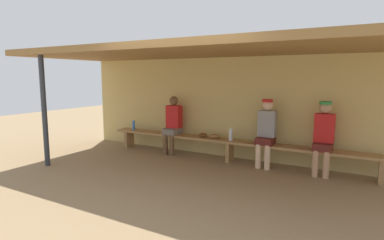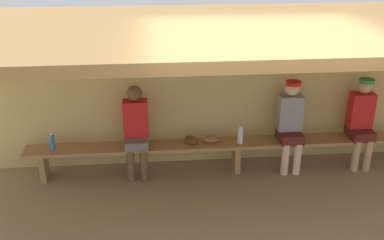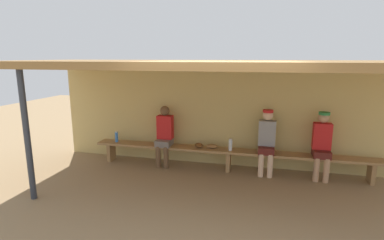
# 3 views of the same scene
# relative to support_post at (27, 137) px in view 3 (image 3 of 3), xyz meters

# --- Properties ---
(ground_plane) EXTENTS (24.00, 24.00, 0.00)m
(ground_plane) POSITION_rel_support_post_xyz_m (3.09, 0.55, -1.10)
(ground_plane) COLOR #937754
(back_wall) EXTENTS (8.00, 0.20, 2.20)m
(back_wall) POSITION_rel_support_post_xyz_m (3.09, 2.55, 0.00)
(back_wall) COLOR tan
(back_wall) RESTS_ON ground
(dugout_roof) EXTENTS (8.00, 2.80, 0.12)m
(dugout_roof) POSITION_rel_support_post_xyz_m (3.09, 1.25, 1.16)
(dugout_roof) COLOR olive
(dugout_roof) RESTS_ON back_wall
(support_post) EXTENTS (0.10, 0.10, 2.20)m
(support_post) POSITION_rel_support_post_xyz_m (0.00, 0.00, 0.00)
(support_post) COLOR #2D333D
(support_post) RESTS_ON ground
(bench) EXTENTS (6.00, 0.36, 0.46)m
(bench) POSITION_rel_support_post_xyz_m (3.09, 2.10, -0.71)
(bench) COLOR #9E7547
(bench) RESTS_ON ground
(player_middle) EXTENTS (0.34, 0.42, 1.34)m
(player_middle) POSITION_rel_support_post_xyz_m (3.85, 2.10, -0.35)
(player_middle) COLOR #591E19
(player_middle) RESTS_ON ground
(player_near_post) EXTENTS (0.34, 0.42, 1.34)m
(player_near_post) POSITION_rel_support_post_xyz_m (4.91, 2.10, -0.35)
(player_near_post) COLOR #591E19
(player_near_post) RESTS_ON ground
(player_with_sunglasses) EXTENTS (0.34, 0.42, 1.34)m
(player_with_sunglasses) POSITION_rel_support_post_xyz_m (1.66, 2.10, -0.37)
(player_with_sunglasses) COLOR slate
(player_with_sunglasses) RESTS_ON ground
(water_bottle_clear) EXTENTS (0.07, 0.07, 0.25)m
(water_bottle_clear) POSITION_rel_support_post_xyz_m (0.50, 2.09, -0.52)
(water_bottle_clear) COLOR blue
(water_bottle_clear) RESTS_ON bench
(water_bottle_orange) EXTENTS (0.08, 0.08, 0.26)m
(water_bottle_orange) POSITION_rel_support_post_xyz_m (3.12, 2.06, -0.52)
(water_bottle_orange) COLOR silver
(water_bottle_orange) RESTS_ON bench
(baseball_glove_worn) EXTENTS (0.25, 0.29, 0.09)m
(baseball_glove_worn) POSITION_rel_support_post_xyz_m (2.44, 2.13, -0.60)
(baseball_glove_worn) COLOR brown
(baseball_glove_worn) RESTS_ON bench
(baseball_glove_tan) EXTENTS (0.26, 0.19, 0.09)m
(baseball_glove_tan) POSITION_rel_support_post_xyz_m (2.73, 2.13, -0.60)
(baseball_glove_tan) COLOR olive
(baseball_glove_tan) RESTS_ON bench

